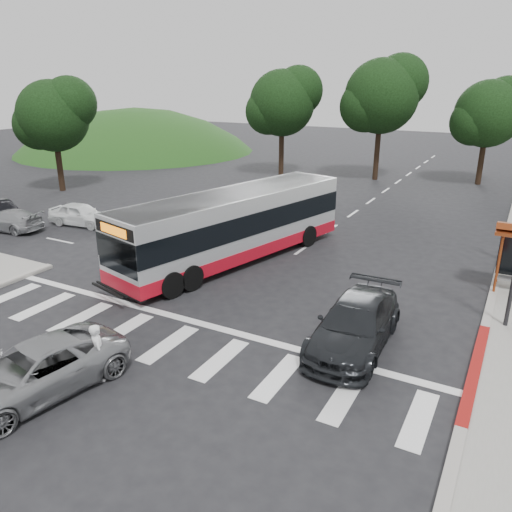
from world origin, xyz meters
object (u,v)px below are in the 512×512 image
Objects in this scene: dark_sedan at (355,325)px; silver_suv_south at (34,371)px; transit_bus at (234,227)px; pedestrian at (99,352)px.

silver_suv_south is at bearing -137.65° from dark_sedan.
transit_bus is 2.38× the size of dark_sedan.
transit_bus reaches higher than dark_sedan.
transit_bus is 2.48× the size of silver_suv_south.
transit_bus is 10.63m from pedestrian.
dark_sedan is (5.84, 5.30, -0.09)m from pedestrian.
pedestrian is (1.75, -10.46, -0.76)m from transit_bus.
transit_bus reaches higher than silver_suv_south.
transit_bus is at bearing -41.77° from pedestrian.
transit_bus is 9.22m from dark_sedan.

